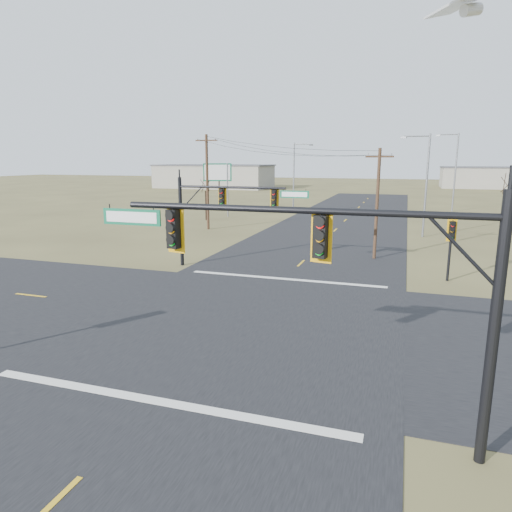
{
  "coord_description": "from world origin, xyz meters",
  "views": [
    {
      "loc": [
        6.64,
        -18.41,
        7.12
      ],
      "look_at": [
        0.29,
        1.0,
        2.78
      ],
      "focal_mm": 32.0,
      "sensor_mm": 36.0,
      "label": 1
    }
  ],
  "objects_px": {
    "utility_pole_far": "(207,181)",
    "bare_tree_b": "(219,174)",
    "mast_arm_near": "(324,258)",
    "mast_arm_far": "(227,203)",
    "bare_tree_c": "(508,183)",
    "streetlight_c": "(295,174)",
    "highway_sign": "(218,179)",
    "pedestal_signal_ne": "(451,235)",
    "streetlight_a": "(424,180)",
    "streetlight_b": "(454,168)",
    "bare_tree_a": "(205,184)",
    "utility_pole_near": "(377,202)"
  },
  "relations": [
    {
      "from": "pedestal_signal_ne",
      "to": "streetlight_a",
      "type": "bearing_deg",
      "value": 83.9
    },
    {
      "from": "mast_arm_far",
      "to": "utility_pole_far",
      "type": "relative_size",
      "value": 0.92
    },
    {
      "from": "bare_tree_a",
      "to": "bare_tree_b",
      "type": "xyz_separation_m",
      "value": [
        -2.93,
        11.19,
        0.77
      ]
    },
    {
      "from": "utility_pole_far",
      "to": "highway_sign",
      "type": "bearing_deg",
      "value": 107.38
    },
    {
      "from": "bare_tree_b",
      "to": "bare_tree_c",
      "type": "bearing_deg",
      "value": -14.66
    },
    {
      "from": "streetlight_b",
      "to": "bare_tree_b",
      "type": "bearing_deg",
      "value": -148.16
    },
    {
      "from": "streetlight_a",
      "to": "bare_tree_b",
      "type": "relative_size",
      "value": 1.48
    },
    {
      "from": "mast_arm_near",
      "to": "bare_tree_b",
      "type": "xyz_separation_m",
      "value": [
        -23.63,
        49.92,
        0.3
      ]
    },
    {
      "from": "mast_arm_far",
      "to": "utility_pole_near",
      "type": "xyz_separation_m",
      "value": [
        9.05,
        6.24,
        -0.17
      ]
    },
    {
      "from": "mast_arm_far",
      "to": "highway_sign",
      "type": "distance_m",
      "value": 28.68
    },
    {
      "from": "mast_arm_far",
      "to": "bare_tree_c",
      "type": "distance_m",
      "value": 31.81
    },
    {
      "from": "pedestal_signal_ne",
      "to": "highway_sign",
      "type": "relative_size",
      "value": 0.57
    },
    {
      "from": "pedestal_signal_ne",
      "to": "streetlight_c",
      "type": "xyz_separation_m",
      "value": [
        -16.7,
        31.05,
        2.36
      ]
    },
    {
      "from": "utility_pole_far",
      "to": "highway_sign",
      "type": "xyz_separation_m",
      "value": [
        -3.29,
        10.51,
        -0.33
      ]
    },
    {
      "from": "streetlight_c",
      "to": "bare_tree_b",
      "type": "xyz_separation_m",
      "value": [
        -11.42,
        1.35,
        -0.13
      ]
    },
    {
      "from": "mast_arm_near",
      "to": "mast_arm_far",
      "type": "height_order",
      "value": "mast_arm_near"
    },
    {
      "from": "streetlight_c",
      "to": "streetlight_b",
      "type": "bearing_deg",
      "value": 0.43
    },
    {
      "from": "bare_tree_c",
      "to": "mast_arm_near",
      "type": "bearing_deg",
      "value": -105.68
    },
    {
      "from": "mast_arm_near",
      "to": "streetlight_b",
      "type": "bearing_deg",
      "value": 93.73
    },
    {
      "from": "pedestal_signal_ne",
      "to": "bare_tree_b",
      "type": "relative_size",
      "value": 0.6
    },
    {
      "from": "highway_sign",
      "to": "bare_tree_c",
      "type": "xyz_separation_m",
      "value": [
        32.24,
        -1.95,
        0.13
      ]
    },
    {
      "from": "highway_sign",
      "to": "streetlight_c",
      "type": "xyz_separation_m",
      "value": [
        8.59,
        5.87,
        0.54
      ]
    },
    {
      "from": "utility_pole_far",
      "to": "bare_tree_b",
      "type": "bearing_deg",
      "value": 109.04
    },
    {
      "from": "mast_arm_near",
      "to": "streetlight_b",
      "type": "height_order",
      "value": "streetlight_b"
    },
    {
      "from": "utility_pole_far",
      "to": "bare_tree_c",
      "type": "bearing_deg",
      "value": 16.47
    },
    {
      "from": "pedestal_signal_ne",
      "to": "mast_arm_near",
      "type": "bearing_deg",
      "value": -114.53
    },
    {
      "from": "utility_pole_far",
      "to": "streetlight_a",
      "type": "distance_m",
      "value": 20.92
    },
    {
      "from": "mast_arm_near",
      "to": "mast_arm_far",
      "type": "relative_size",
      "value": 1.17
    },
    {
      "from": "streetlight_b",
      "to": "streetlight_c",
      "type": "relative_size",
      "value": 1.15
    },
    {
      "from": "streetlight_a",
      "to": "bare_tree_c",
      "type": "distance_m",
      "value": 10.62
    },
    {
      "from": "mast_arm_near",
      "to": "bare_tree_b",
      "type": "relative_size",
      "value": 1.64
    },
    {
      "from": "highway_sign",
      "to": "streetlight_c",
      "type": "relative_size",
      "value": 0.72
    },
    {
      "from": "utility_pole_far",
      "to": "streetlight_c",
      "type": "relative_size",
      "value": 1.04
    },
    {
      "from": "mast_arm_near",
      "to": "streetlight_b",
      "type": "xyz_separation_m",
      "value": [
        7.84,
        57.89,
        1.21
      ]
    },
    {
      "from": "pedestal_signal_ne",
      "to": "streetlight_a",
      "type": "distance_m",
      "value": 16.59
    },
    {
      "from": "mast_arm_near",
      "to": "utility_pole_far",
      "type": "bearing_deg",
      "value": 129.99
    },
    {
      "from": "pedestal_signal_ne",
      "to": "mast_arm_far",
      "type": "bearing_deg",
      "value": 174.15
    },
    {
      "from": "mast_arm_far",
      "to": "streetlight_a",
      "type": "xyz_separation_m",
      "value": [
        12.48,
        17.39,
        0.92
      ]
    },
    {
      "from": "highway_sign",
      "to": "streetlight_c",
      "type": "distance_m",
      "value": 10.42
    },
    {
      "from": "bare_tree_b",
      "to": "pedestal_signal_ne",
      "type": "bearing_deg",
      "value": -49.04
    },
    {
      "from": "utility_pole_far",
      "to": "streetlight_b",
      "type": "xyz_separation_m",
      "value": [
        25.35,
        25.7,
        0.99
      ]
    },
    {
      "from": "mast_arm_near",
      "to": "bare_tree_b",
      "type": "distance_m",
      "value": 55.23
    },
    {
      "from": "utility_pole_far",
      "to": "highway_sign",
      "type": "distance_m",
      "value": 11.02
    },
    {
      "from": "mast_arm_far",
      "to": "streetlight_c",
      "type": "xyz_separation_m",
      "value": [
        -3.06,
        32.07,
        0.85
      ]
    },
    {
      "from": "streetlight_a",
      "to": "highway_sign",
      "type": "bearing_deg",
      "value": 179.48
    },
    {
      "from": "streetlight_a",
      "to": "streetlight_b",
      "type": "xyz_separation_m",
      "value": [
        4.5,
        24.0,
        0.7
      ]
    },
    {
      "from": "mast_arm_far",
      "to": "bare_tree_c",
      "type": "relative_size",
      "value": 1.45
    },
    {
      "from": "utility_pole_far",
      "to": "bare_tree_c",
      "type": "xyz_separation_m",
      "value": [
        28.95,
        8.56,
        -0.2
      ]
    },
    {
      "from": "mast_arm_far",
      "to": "bare_tree_b",
      "type": "distance_m",
      "value": 36.43
    },
    {
      "from": "mast_arm_far",
      "to": "bare_tree_b",
      "type": "bearing_deg",
      "value": 107.43
    }
  ]
}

